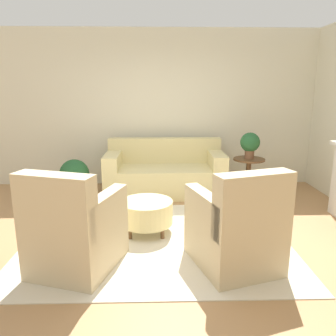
# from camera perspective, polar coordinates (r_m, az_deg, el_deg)

# --- Properties ---
(ground_plane) EXTENTS (16.00, 16.00, 0.00)m
(ground_plane) POSITION_cam_1_polar(r_m,az_deg,el_deg) (4.00, -1.99, -12.40)
(ground_plane) COLOR #AD7F51
(wall_back) EXTENTS (8.89, 0.12, 2.80)m
(wall_back) POSITION_cam_1_polar(r_m,az_deg,el_deg) (6.11, -1.92, 10.24)
(wall_back) COLOR beige
(wall_back) RESTS_ON ground_plane
(rug) EXTENTS (3.07, 2.36, 0.01)m
(rug) POSITION_cam_1_polar(r_m,az_deg,el_deg) (4.00, -1.99, -12.33)
(rug) COLOR beige
(rug) RESTS_ON ground_plane
(couch) EXTENTS (1.99, 0.92, 0.91)m
(couch) POSITION_cam_1_polar(r_m,az_deg,el_deg) (5.63, -0.53, -1.00)
(couch) COLOR beige
(couch) RESTS_ON ground_plane
(armchair_left) EXTENTS (0.94, 1.02, 1.03)m
(armchair_left) POSITION_cam_1_polar(r_m,az_deg,el_deg) (3.37, -16.02, -10.63)
(armchair_left) COLOR #C6B289
(armchair_left) RESTS_ON rug
(armchair_right) EXTENTS (0.94, 1.02, 1.03)m
(armchair_right) POSITION_cam_1_polar(r_m,az_deg,el_deg) (3.35, 11.84, -10.52)
(armchair_right) COLOR #C6B289
(armchair_right) RESTS_ON rug
(ottoman_table) EXTENTS (0.65, 0.65, 0.40)m
(ottoman_table) POSITION_cam_1_polar(r_m,az_deg,el_deg) (4.09, -3.75, -7.67)
(ottoman_table) COLOR beige
(ottoman_table) RESTS_ON rug
(side_table) EXTENTS (0.51, 0.51, 0.64)m
(side_table) POSITION_cam_1_polar(r_m,az_deg,el_deg) (5.59, 13.83, -0.46)
(side_table) COLOR brown
(side_table) RESTS_ON ground_plane
(potted_plant_on_side_table) EXTENTS (0.32, 0.32, 0.43)m
(potted_plant_on_side_table) POSITION_cam_1_polar(r_m,az_deg,el_deg) (5.50, 14.09, 4.19)
(potted_plant_on_side_table) COLOR brown
(potted_plant_on_side_table) RESTS_ON side_table
(potted_plant_floor) EXTENTS (0.48, 0.48, 0.63)m
(potted_plant_floor) POSITION_cam_1_polar(r_m,az_deg,el_deg) (5.61, -15.97, -1.28)
(potted_plant_floor) COLOR brown
(potted_plant_floor) RESTS_ON ground_plane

